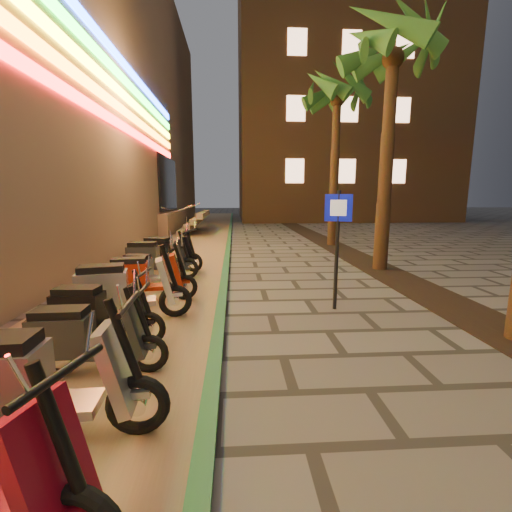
{
  "coord_description": "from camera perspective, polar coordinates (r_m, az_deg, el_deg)",
  "views": [
    {
      "loc": [
        -0.63,
        -2.55,
        2.11
      ],
      "look_at": [
        -0.3,
        2.65,
        1.2
      ],
      "focal_mm": 24.0,
      "sensor_mm": 36.0,
      "label": 1
    }
  ],
  "objects": [
    {
      "name": "scooter_5",
      "position": [
        3.62,
        -33.35,
        -17.26
      ],
      "size": [
        1.81,
        0.63,
        1.28
      ],
      "rotation": [
        0.0,
        0.0,
        0.05
      ],
      "color": "black",
      "rests_on": "ground"
    },
    {
      "name": "pedestrian_sign",
      "position": [
        6.44,
        13.42,
        3.63
      ],
      "size": [
        0.47,
        0.19,
        2.21
      ],
      "rotation": [
        0.0,
        0.0,
        -0.35
      ],
      "color": "black",
      "rests_on": "ground"
    },
    {
      "name": "scooter_9",
      "position": [
        7.21,
        -18.29,
        -3.35
      ],
      "size": [
        1.7,
        0.68,
        1.19
      ],
      "rotation": [
        0.0,
        0.0,
        0.14
      ],
      "color": "black",
      "rests_on": "ground"
    },
    {
      "name": "scooter_11",
      "position": [
        9.11,
        -16.64,
        -0.37
      ],
      "size": [
        1.78,
        0.62,
        1.26
      ],
      "rotation": [
        0.0,
        0.0,
        -0.03
      ],
      "color": "black",
      "rests_on": "ground"
    },
    {
      "name": "palm_d",
      "position": [
        15.63,
        13.39,
        23.9
      ],
      "size": [
        2.97,
        3.02,
        7.16
      ],
      "color": "#472D19",
      "rests_on": "ground"
    },
    {
      "name": "scooter_7",
      "position": [
        5.44,
        -25.14,
        -8.47
      ],
      "size": [
        1.58,
        0.55,
        1.11
      ],
      "rotation": [
        0.0,
        0.0,
        -0.07
      ],
      "color": "black",
      "rests_on": "ground"
    },
    {
      "name": "scooter_6",
      "position": [
        4.6,
        -26.81,
        -12.04
      ],
      "size": [
        1.54,
        0.54,
        1.09
      ],
      "rotation": [
        0.0,
        0.0,
        0.03
      ],
      "color": "black",
      "rests_on": "ground"
    },
    {
      "name": "apartment_block",
      "position": [
        37.33,
        12.8,
        25.89
      ],
      "size": [
        18.0,
        16.06,
        25.0
      ],
      "color": "brown",
      "rests_on": "ground"
    },
    {
      "name": "planting_strip",
      "position": [
        8.9,
        24.99,
        -4.66
      ],
      "size": [
        1.2,
        40.0,
        0.02
      ],
      "primitive_type": "cube",
      "color": "black",
      "rests_on": "ground"
    },
    {
      "name": "scooter_8",
      "position": [
        6.18,
        -21.57,
        -5.25
      ],
      "size": [
        1.85,
        0.87,
        1.31
      ],
      "rotation": [
        0.0,
        0.0,
        0.23
      ],
      "color": "black",
      "rests_on": "ground"
    },
    {
      "name": "green_curb",
      "position": [
        12.72,
        -4.77,
        0.59
      ],
      "size": [
        0.18,
        60.0,
        0.1
      ],
      "primitive_type": "cube",
      "color": "#246139",
      "rests_on": "ground"
    },
    {
      "name": "ground",
      "position": [
        3.37,
        9.2,
        -29.05
      ],
      "size": [
        120.0,
        120.0,
        0.0
      ],
      "primitive_type": "plane",
      "color": "#474442",
      "rests_on": "ground"
    },
    {
      "name": "parking_strip",
      "position": [
        12.87,
        -12.35,
        0.3
      ],
      "size": [
        3.4,
        60.0,
        0.01
      ],
      "primitive_type": "cube",
      "color": "#8C7251",
      "rests_on": "ground"
    },
    {
      "name": "scooter_10",
      "position": [
        8.22,
        -17.72,
        -2.19
      ],
      "size": [
        1.47,
        0.69,
        1.03
      ],
      "rotation": [
        0.0,
        0.0,
        -0.22
      ],
      "color": "black",
      "rests_on": "ground"
    },
    {
      "name": "scooter_12",
      "position": [
        10.09,
        -14.76,
        0.62
      ],
      "size": [
        1.73,
        0.89,
        1.23
      ],
      "rotation": [
        0.0,
        0.0,
        -0.28
      ],
      "color": "black",
      "rests_on": "ground"
    },
    {
      "name": "palm_c",
      "position": [
        11.05,
        21.88,
        28.39
      ],
      "size": [
        2.97,
        3.02,
        6.91
      ],
      "color": "#472D19",
      "rests_on": "ground"
    }
  ]
}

